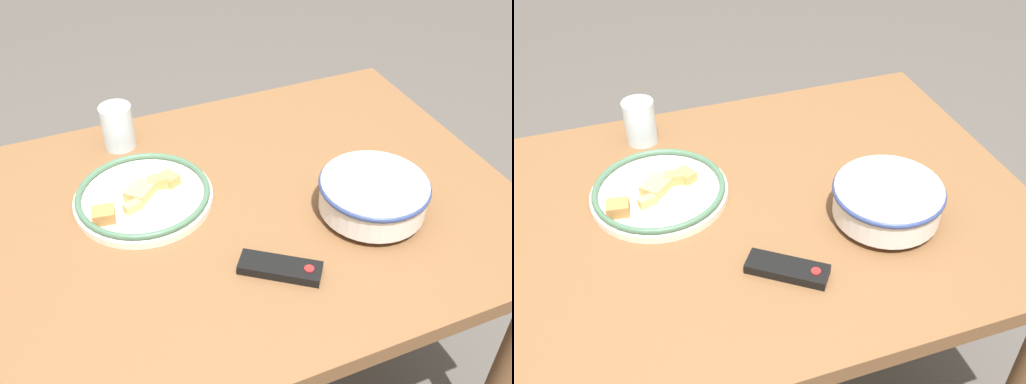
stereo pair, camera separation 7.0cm
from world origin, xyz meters
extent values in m
cube|color=brown|center=(0.00, 0.00, 0.73)|extent=(1.32, 0.91, 0.04)
cylinder|color=brown|center=(-0.59, -0.39, 0.36)|extent=(0.06, 0.06, 0.71)
cylinder|color=brown|center=(-0.59, 0.39, 0.36)|extent=(0.06, 0.06, 0.71)
cylinder|color=silver|center=(-0.29, 0.13, 0.76)|extent=(0.10, 0.10, 0.02)
cylinder|color=silver|center=(-0.29, 0.13, 0.81)|extent=(0.23, 0.23, 0.07)
cylinder|color=#9E4C1E|center=(-0.29, 0.13, 0.80)|extent=(0.21, 0.21, 0.06)
torus|color=navy|center=(-0.29, 0.13, 0.83)|extent=(0.24, 0.24, 0.01)
cylinder|color=silver|center=(0.16, -0.10, 0.76)|extent=(0.31, 0.31, 0.02)
torus|color=#42664C|center=(0.16, -0.10, 0.78)|extent=(0.30, 0.30, 0.01)
cube|color=#B2753D|center=(0.26, -0.05, 0.79)|extent=(0.05, 0.05, 0.03)
cube|color=tan|center=(0.16, -0.10, 0.78)|extent=(0.08, 0.08, 0.03)
cube|color=tan|center=(0.19, -0.06, 0.78)|extent=(0.04, 0.03, 0.02)
cube|color=tan|center=(0.12, -0.12, 0.79)|extent=(0.05, 0.03, 0.03)
cube|color=tan|center=(0.09, -0.12, 0.78)|extent=(0.05, 0.05, 0.02)
cube|color=black|center=(-0.04, 0.22, 0.76)|extent=(0.17, 0.14, 0.02)
cylinder|color=red|center=(-0.08, 0.25, 0.78)|extent=(0.02, 0.02, 0.00)
cylinder|color=silver|center=(0.16, -0.34, 0.81)|extent=(0.08, 0.08, 0.11)
camera|label=1|loc=(0.33, 0.95, 1.63)|focal=42.00mm
camera|label=2|loc=(0.26, 0.98, 1.63)|focal=42.00mm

